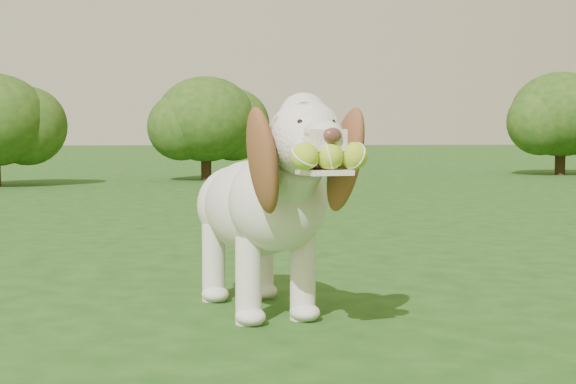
{
  "coord_description": "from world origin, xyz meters",
  "views": [
    {
      "loc": [
        -0.74,
        -3.78,
        0.74
      ],
      "look_at": [
        -0.45,
        -0.55,
        0.51
      ],
      "focal_mm": 55.0,
      "sensor_mm": 36.0,
      "label": 1
    }
  ],
  "objects": [
    {
      "name": "shrub_f",
      "position": [
        5.04,
        10.34,
        1.0
      ],
      "size": [
        1.64,
        1.64,
        1.7
      ],
      "color": "#382314",
      "rests_on": "ground"
    },
    {
      "name": "dog",
      "position": [
        -0.52,
        -0.29,
        0.46
      ],
      "size": [
        0.68,
        1.33,
        0.87
      ],
      "rotation": [
        0.0,
        0.0,
        0.27
      ],
      "color": "silver",
      "rests_on": "ground"
    },
    {
      "name": "shrub_b",
      "position": [
        -0.79,
        9.29,
        0.9
      ],
      "size": [
        1.48,
        1.48,
        1.53
      ],
      "color": "#382314",
      "rests_on": "ground"
    },
    {
      "name": "ground",
      "position": [
        0.0,
        0.0,
        0.0
      ],
      "size": [
        80.0,
        80.0,
        0.0
      ],
      "primitive_type": "plane",
      "color": "#1A4012",
      "rests_on": "ground"
    }
  ]
}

